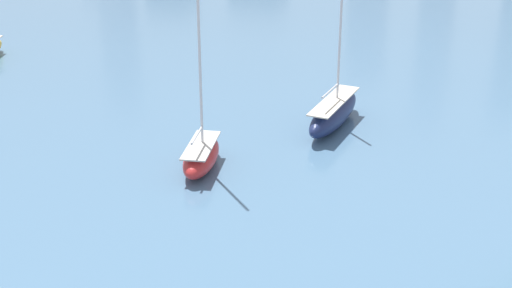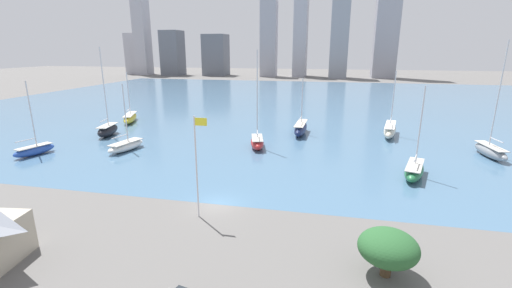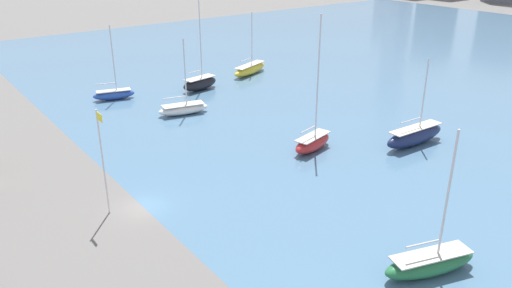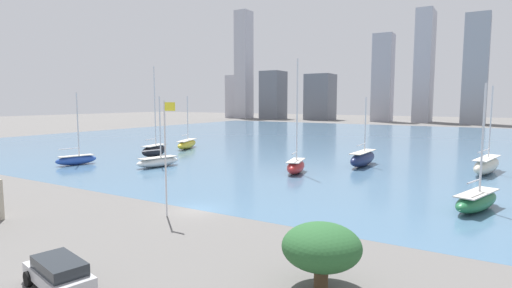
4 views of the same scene
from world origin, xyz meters
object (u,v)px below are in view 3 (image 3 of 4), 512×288
at_px(sailboat_yellow, 250,69).
at_px(sailboat_blue, 114,94).
at_px(flag_pole, 103,159).
at_px(sailboat_white, 183,109).
at_px(sailboat_black, 200,83).
at_px(sailboat_navy, 415,136).
at_px(sailboat_green, 430,262).
at_px(sailboat_red, 313,142).

bearing_deg(sailboat_yellow, sailboat_blue, -112.18).
distance_m(flag_pole, sailboat_yellow, 48.90).
bearing_deg(sailboat_white, flag_pole, -31.22).
bearing_deg(sailboat_white, sailboat_black, 150.04).
height_order(sailboat_white, sailboat_blue, sailboat_blue).
bearing_deg(flag_pole, sailboat_navy, 79.27).
xyz_separation_m(sailboat_white, sailboat_navy, (25.72, 16.32, 0.35)).
distance_m(sailboat_green, sailboat_blue, 53.42).
bearing_deg(sailboat_black, flag_pole, -53.41).
height_order(sailboat_white, sailboat_green, sailboat_green).
relative_size(sailboat_white, sailboat_green, 0.92).
bearing_deg(sailboat_red, sailboat_blue, -175.08).
bearing_deg(sailboat_blue, sailboat_navy, 44.87).
xyz_separation_m(flag_pole, sailboat_navy, (6.54, 34.54, -4.16)).
distance_m(sailboat_white, sailboat_yellow, 22.75).
xyz_separation_m(sailboat_red, sailboat_yellow, (-31.14, 13.98, -0.09)).
distance_m(sailboat_green, sailboat_black, 51.06).
distance_m(flag_pole, sailboat_blue, 34.16).
distance_m(flag_pole, sailboat_black, 38.28).
xyz_separation_m(sailboat_white, sailboat_black, (-8.58, 7.80, 0.34)).
bearing_deg(sailboat_yellow, sailboat_white, -80.67).
height_order(sailboat_green, sailboat_navy, sailboat_green).
height_order(sailboat_green, sailboat_yellow, sailboat_green).
bearing_deg(sailboat_red, sailboat_green, -35.26).
distance_m(sailboat_yellow, sailboat_blue, 24.71).
bearing_deg(flag_pole, sailboat_red, 88.69).
relative_size(sailboat_yellow, sailboat_navy, 1.04).
bearing_deg(sailboat_navy, sailboat_white, -145.25).
distance_m(sailboat_navy, sailboat_blue, 43.35).
xyz_separation_m(sailboat_green, sailboat_black, (-49.94, 10.63, 0.23)).
height_order(sailboat_green, sailboat_blue, sailboat_green).
distance_m(sailboat_red, sailboat_yellow, 34.13).
bearing_deg(sailboat_white, sailboat_yellow, 132.44).
height_order(flag_pole, sailboat_green, sailboat_green).
bearing_deg(flag_pole, sailboat_yellow, 128.91).
height_order(sailboat_red, sailboat_black, sailboat_black).
relative_size(sailboat_red, sailboat_blue, 1.39).
bearing_deg(sailboat_black, sailboat_yellow, 93.16).
height_order(sailboat_black, sailboat_blue, sailboat_black).
relative_size(sailboat_yellow, sailboat_black, 0.68).
distance_m(sailboat_red, sailboat_green, 23.25).
bearing_deg(sailboat_blue, flag_pole, -7.56).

